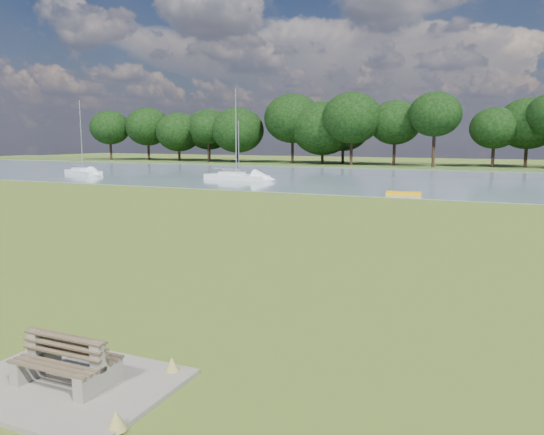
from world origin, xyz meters
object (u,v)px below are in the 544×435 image
at_px(bench_pair, 66,362).
at_px(sailboat_0, 238,175).
at_px(sailboat_5, 236,175).
at_px(sailboat_2, 83,171).
at_px(kayak, 404,193).

height_order(bench_pair, sailboat_0, sailboat_0).
bearing_deg(sailboat_5, bench_pair, -58.96).
bearing_deg(bench_pair, sailboat_2, 132.77).
distance_m(kayak, sailboat_2, 44.32).
distance_m(sailboat_0, sailboat_5, 2.67).
xyz_separation_m(kayak, sailboat_5, (-20.98, 8.94, 0.38)).
distance_m(sailboat_0, sailboat_2, 21.85).
distance_m(bench_pair, kayak, 38.24).
bearing_deg(sailboat_0, sailboat_2, 175.13).
height_order(bench_pair, kayak, bench_pair).
bearing_deg(sailboat_0, kayak, -40.85).
bearing_deg(kayak, sailboat_5, 156.04).
height_order(bench_pair, sailboat_5, sailboat_5).
height_order(bench_pair, sailboat_2, sailboat_2).
relative_size(bench_pair, sailboat_5, 0.19).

